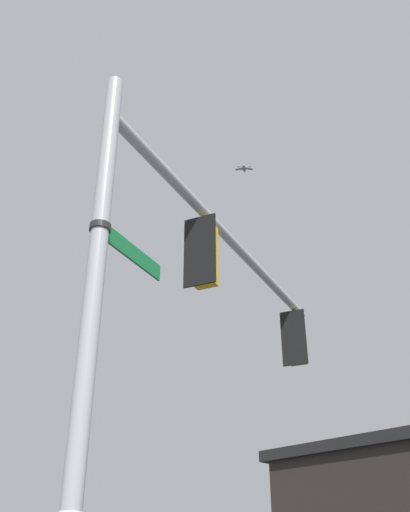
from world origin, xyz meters
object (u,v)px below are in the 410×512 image
Objects in this scene: street_name_sign at (122,245)px; traffic_light_nearest_pole at (205,255)px; bird_flying at (244,168)px; traffic_light_mid_inner at (296,340)px.

traffic_light_nearest_pole is at bearing 86.89° from street_name_sign.
traffic_light_nearest_pole is 0.92× the size of street_name_sign.
traffic_light_nearest_pole is 3.97m from bird_flying.
street_name_sign is at bearing -93.11° from traffic_light_nearest_pole.
traffic_light_mid_inner is 3.51× the size of bird_flying.
traffic_light_nearest_pole is 3.51× the size of bird_flying.
street_name_sign is (-0.35, -6.41, -0.93)m from traffic_light_mid_inner.
bird_flying reaches higher than traffic_light_nearest_pole.
traffic_light_mid_inner is 0.92× the size of street_name_sign.
traffic_light_mid_inner is 3.88m from bird_flying.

